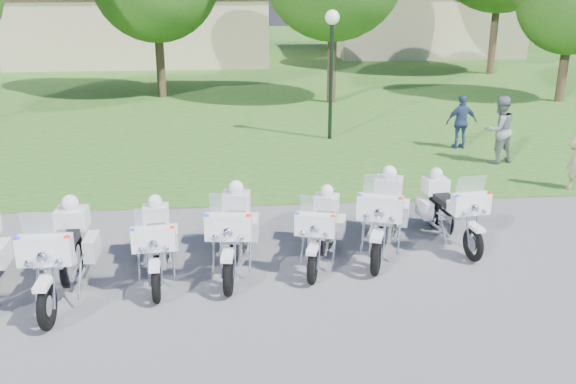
{
  "coord_description": "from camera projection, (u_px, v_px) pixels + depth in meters",
  "views": [
    {
      "loc": [
        -1.01,
        -10.67,
        5.11
      ],
      "look_at": [
        0.03,
        1.2,
        0.95
      ],
      "focal_mm": 40.0,
      "sensor_mm": 36.0,
      "label": 1
    }
  ],
  "objects": [
    {
      "name": "ground",
      "position": [
        292.0,
        262.0,
        11.8
      ],
      "size": [
        100.0,
        100.0,
        0.0
      ],
      "primitive_type": "plane",
      "color": "#5C5C62",
      "rests_on": "ground"
    },
    {
      "name": "grass_lawn",
      "position": [
        249.0,
        62.0,
        37.2
      ],
      "size": [
        100.0,
        48.0,
        0.01
      ],
      "primitive_type": "cube",
      "color": "#245D1D",
      "rests_on": "ground"
    },
    {
      "name": "motorcycle_1",
      "position": [
        62.0,
        253.0,
        10.44
      ],
      "size": [
        0.86,
        2.62,
        1.76
      ],
      "rotation": [
        0.0,
        0.0,
        3.14
      ],
      "color": "black",
      "rests_on": "ground"
    },
    {
      "name": "motorcycle_2",
      "position": [
        156.0,
        242.0,
        11.08
      ],
      "size": [
        0.86,
        2.29,
        1.54
      ],
      "rotation": [
        0.0,
        0.0,
        3.22
      ],
      "color": "black",
      "rests_on": "ground"
    },
    {
      "name": "motorcycle_3",
      "position": [
        233.0,
        231.0,
        11.39
      ],
      "size": [
        0.96,
        2.52,
        1.69
      ],
      "rotation": [
        0.0,
        0.0,
        3.05
      ],
      "color": "black",
      "rests_on": "ground"
    },
    {
      "name": "motorcycle_4",
      "position": [
        321.0,
        228.0,
        11.68
      ],
      "size": [
        1.14,
        2.2,
        1.52
      ],
      "rotation": [
        0.0,
        0.0,
        2.86
      ],
      "color": "black",
      "rests_on": "ground"
    },
    {
      "name": "motorcycle_5",
      "position": [
        384.0,
        214.0,
        12.1
      ],
      "size": [
        1.39,
        2.52,
        1.76
      ],
      "rotation": [
        0.0,
        0.0,
        2.81
      ],
      "color": "black",
      "rests_on": "ground"
    },
    {
      "name": "motorcycle_6",
      "position": [
        451.0,
        209.0,
        12.56
      ],
      "size": [
        0.96,
        2.32,
        1.57
      ],
      "rotation": [
        0.0,
        0.0,
        3.28
      ],
      "color": "black",
      "rests_on": "ground"
    },
    {
      "name": "lamp_post",
      "position": [
        332.0,
        42.0,
        19.37
      ],
      "size": [
        0.44,
        0.44,
        3.96
      ],
      "color": "black",
      "rests_on": "ground"
    },
    {
      "name": "building_west",
      "position": [
        144.0,
        24.0,
        36.97
      ],
      "size": [
        14.56,
        8.32,
        4.1
      ],
      "color": "tan",
      "rests_on": "ground"
    },
    {
      "name": "building_east",
      "position": [
        422.0,
        20.0,
        40.24
      ],
      "size": [
        11.44,
        7.28,
        4.1
      ],
      "color": "tan",
      "rests_on": "ground"
    },
    {
      "name": "bystander_b",
      "position": [
        499.0,
        130.0,
        17.55
      ],
      "size": [
        1.08,
        0.95,
        1.86
      ],
      "primitive_type": "imported",
      "rotation": [
        0.0,
        0.0,
        -2.83
      ],
      "color": "gray",
      "rests_on": "ground"
    },
    {
      "name": "bystander_c",
      "position": [
        461.0,
        122.0,
        19.01
      ],
      "size": [
        0.96,
        0.46,
        1.6
      ],
      "primitive_type": "imported",
      "rotation": [
        0.0,
        0.0,
        3.21
      ],
      "color": "navy",
      "rests_on": "ground"
    }
  ]
}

